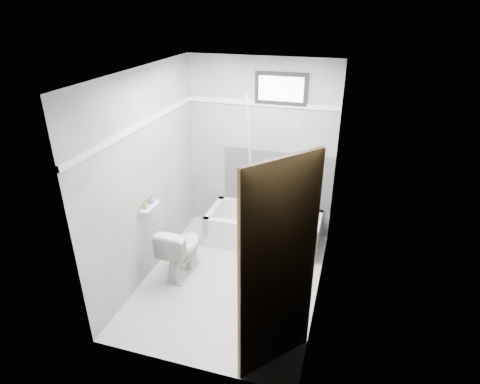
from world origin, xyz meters
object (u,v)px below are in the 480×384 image
at_px(office_chair, 278,204).
at_px(soap_bottle_b, 151,199).
at_px(door, 303,300).
at_px(bathtub, 264,228).
at_px(toilet, 181,249).
at_px(soap_bottle_a, 145,204).

bearing_deg(office_chair, soap_bottle_b, -148.04).
height_order(office_chair, door, door).
relative_size(bathtub, soap_bottle_b, 14.78).
bearing_deg(toilet, soap_bottle_a, 29.94).
bearing_deg(office_chair, toilet, -140.51).
bearing_deg(toilet, door, 144.54).
xyz_separation_m(office_chair, door, (0.64, -2.26, 0.42)).
relative_size(toilet, door, 0.33).
bearing_deg(soap_bottle_b, soap_bottle_a, -90.00).
bearing_deg(toilet, soap_bottle_b, 7.12).
xyz_separation_m(soap_bottle_a, soap_bottle_b, (0.00, 0.14, -0.01)).
distance_m(bathtub, toilet, 1.24).
bearing_deg(soap_bottle_a, toilet, 27.20).
xyz_separation_m(bathtub, office_chair, (0.18, 0.05, 0.37)).
bearing_deg(door, bathtub, 110.34).
bearing_deg(soap_bottle_a, soap_bottle_b, 90.00).
relative_size(toilet, soap_bottle_a, 6.36).
distance_m(toilet, door, 2.14).
distance_m(door, soap_bottle_a, 2.21).
relative_size(bathtub, soap_bottle_a, 14.30).
xyz_separation_m(bathtub, soap_bottle_a, (-1.10, -1.12, 0.76)).
relative_size(soap_bottle_a, soap_bottle_b, 1.03).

